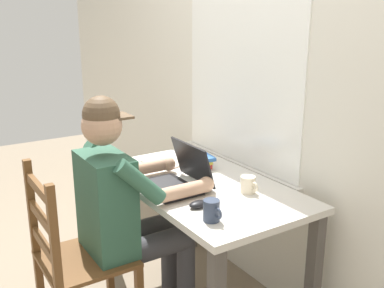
{
  "coord_description": "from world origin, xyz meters",
  "views": [
    {
      "loc": [
        1.88,
        -1.26,
        1.6
      ],
      "look_at": [
        -0.01,
        -0.05,
        0.95
      ],
      "focal_mm": 41.99,
      "sensor_mm": 36.0,
      "label": 1
    }
  ],
  "objects_px": {
    "desk": "(201,201)",
    "wooden_chair": "(75,260)",
    "book_stack_main": "(197,161)",
    "laptop": "(178,177)",
    "seated_person": "(126,204)",
    "coffee_mug_dark": "(212,211)",
    "computer_mouse": "(199,204)",
    "coffee_mug_white": "(248,185)"
  },
  "relations": [
    {
      "from": "desk",
      "to": "wooden_chair",
      "type": "distance_m",
      "value": 0.72
    },
    {
      "from": "book_stack_main",
      "to": "desk",
      "type": "bearing_deg",
      "value": -28.12
    },
    {
      "from": "laptop",
      "to": "book_stack_main",
      "type": "distance_m",
      "value": 0.33
    },
    {
      "from": "seated_person",
      "to": "coffee_mug_dark",
      "type": "distance_m",
      "value": 0.51
    },
    {
      "from": "laptop",
      "to": "computer_mouse",
      "type": "relative_size",
      "value": 3.3
    },
    {
      "from": "seated_person",
      "to": "laptop",
      "type": "bearing_deg",
      "value": 83.27
    },
    {
      "from": "seated_person",
      "to": "wooden_chair",
      "type": "distance_m",
      "value": 0.36
    },
    {
      "from": "seated_person",
      "to": "book_stack_main",
      "type": "bearing_deg",
      "value": 107.87
    },
    {
      "from": "coffee_mug_white",
      "to": "book_stack_main",
      "type": "height_order",
      "value": "coffee_mug_white"
    },
    {
      "from": "book_stack_main",
      "to": "coffee_mug_white",
      "type": "bearing_deg",
      "value": 0.46
    },
    {
      "from": "coffee_mug_white",
      "to": "computer_mouse",
      "type": "bearing_deg",
      "value": -86.81
    },
    {
      "from": "desk",
      "to": "computer_mouse",
      "type": "height_order",
      "value": "computer_mouse"
    },
    {
      "from": "wooden_chair",
      "to": "coffee_mug_white",
      "type": "bearing_deg",
      "value": 70.39
    },
    {
      "from": "laptop",
      "to": "coffee_mug_white",
      "type": "relative_size",
      "value": 2.91
    },
    {
      "from": "coffee_mug_white",
      "to": "coffee_mug_dark",
      "type": "height_order",
      "value": "coffee_mug_dark"
    },
    {
      "from": "desk",
      "to": "coffee_mug_dark",
      "type": "bearing_deg",
      "value": -28.13
    },
    {
      "from": "computer_mouse",
      "to": "coffee_mug_white",
      "type": "relative_size",
      "value": 0.88
    },
    {
      "from": "computer_mouse",
      "to": "coffee_mug_dark",
      "type": "height_order",
      "value": "coffee_mug_dark"
    },
    {
      "from": "wooden_chair",
      "to": "laptop",
      "type": "height_order",
      "value": "laptop"
    },
    {
      "from": "computer_mouse",
      "to": "coffee_mug_white",
      "type": "distance_m",
      "value": 0.31
    },
    {
      "from": "coffee_mug_white",
      "to": "book_stack_main",
      "type": "xyz_separation_m",
      "value": [
        -0.47,
        -0.0,
        -0.0
      ]
    },
    {
      "from": "laptop",
      "to": "computer_mouse",
      "type": "height_order",
      "value": "laptop"
    },
    {
      "from": "coffee_mug_dark",
      "to": "computer_mouse",
      "type": "bearing_deg",
      "value": 168.18
    },
    {
      "from": "seated_person",
      "to": "coffee_mug_white",
      "type": "xyz_separation_m",
      "value": [
        0.29,
        0.54,
        0.09
      ]
    },
    {
      "from": "desk",
      "to": "seated_person",
      "type": "bearing_deg",
      "value": -96.01
    },
    {
      "from": "seated_person",
      "to": "computer_mouse",
      "type": "bearing_deg",
      "value": 36.58
    },
    {
      "from": "seated_person",
      "to": "book_stack_main",
      "type": "distance_m",
      "value": 0.57
    },
    {
      "from": "seated_person",
      "to": "desk",
      "type": "bearing_deg",
      "value": 83.99
    },
    {
      "from": "coffee_mug_white",
      "to": "seated_person",
      "type": "bearing_deg",
      "value": -118.43
    },
    {
      "from": "seated_person",
      "to": "book_stack_main",
      "type": "xyz_separation_m",
      "value": [
        -0.17,
        0.54,
        0.08
      ]
    },
    {
      "from": "laptop",
      "to": "coffee_mug_dark",
      "type": "bearing_deg",
      "value": -11.26
    },
    {
      "from": "computer_mouse",
      "to": "laptop",
      "type": "bearing_deg",
      "value": 169.05
    },
    {
      "from": "wooden_chair",
      "to": "computer_mouse",
      "type": "xyz_separation_m",
      "value": [
        0.31,
        0.51,
        0.29
      ]
    },
    {
      "from": "laptop",
      "to": "computer_mouse",
      "type": "xyz_separation_m",
      "value": [
        0.28,
        -0.05,
        -0.04
      ]
    },
    {
      "from": "seated_person",
      "to": "coffee_mug_white",
      "type": "height_order",
      "value": "seated_person"
    },
    {
      "from": "computer_mouse",
      "to": "coffee_mug_dark",
      "type": "relative_size",
      "value": 0.9
    },
    {
      "from": "wooden_chair",
      "to": "coffee_mug_dark",
      "type": "height_order",
      "value": "wooden_chair"
    },
    {
      "from": "coffee_mug_dark",
      "to": "desk",
      "type": "bearing_deg",
      "value": 151.87
    },
    {
      "from": "laptop",
      "to": "book_stack_main",
      "type": "bearing_deg",
      "value": 129.18
    },
    {
      "from": "desk",
      "to": "coffee_mug_dark",
      "type": "height_order",
      "value": "coffee_mug_dark"
    },
    {
      "from": "coffee_mug_dark",
      "to": "coffee_mug_white",
      "type": "bearing_deg",
      "value": 116.01
    },
    {
      "from": "computer_mouse",
      "to": "book_stack_main",
      "type": "distance_m",
      "value": 0.57
    }
  ]
}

